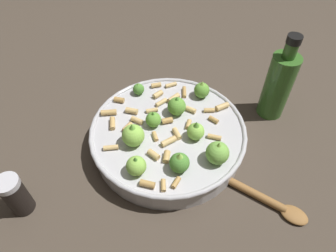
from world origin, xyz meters
The scene contains 5 objects.
ground_plane centered at (0.00, 0.00, 0.00)m, with size 2.40×2.40×0.00m, color #42382D.
cooking_pan centered at (0.00, 0.00, 0.03)m, with size 0.34×0.34×0.11m.
pepper_shaker centered at (-0.25, 0.20, 0.05)m, with size 0.04×0.04×0.09m.
olive_oil_bottle centered at (0.19, -0.20, 0.09)m, with size 0.06×0.06×0.21m.
wooden_spoon centered at (-0.06, -0.20, 0.01)m, with size 0.08×0.25×0.02m.
Camera 1 is at (-0.39, -0.16, 0.54)m, focal length 32.15 mm.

